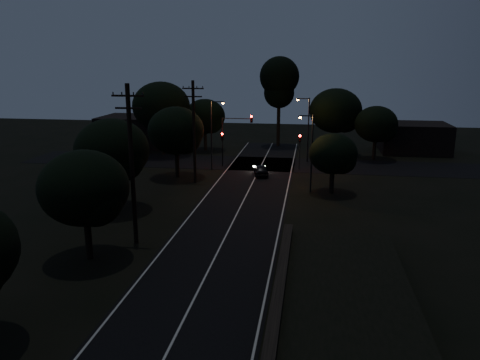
% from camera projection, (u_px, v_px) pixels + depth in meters
% --- Properties ---
extents(road_surface, '(60.00, 70.00, 0.03)m').
position_uv_depth(road_surface, '(251.00, 187.00, 47.42)').
color(road_surface, black).
rests_on(road_surface, ground).
extents(retaining_wall, '(6.93, 26.00, 1.60)m').
position_uv_depth(retaining_wall, '(348.00, 357.00, 19.21)').
color(retaining_wall, black).
rests_on(retaining_wall, ground).
extents(utility_pole_mid, '(2.20, 0.30, 11.00)m').
position_uv_depth(utility_pole_mid, '(132.00, 163.00, 31.45)').
color(utility_pole_mid, black).
rests_on(utility_pole_mid, ground).
extents(utility_pole_far, '(2.20, 0.30, 10.50)m').
position_uv_depth(utility_pole_far, '(194.00, 130.00, 47.78)').
color(utility_pole_far, black).
rests_on(utility_pole_far, ground).
extents(tree_left_b, '(5.59, 5.59, 7.11)m').
position_uv_depth(tree_left_b, '(86.00, 190.00, 29.01)').
color(tree_left_b, black).
rests_on(tree_left_b, ground).
extents(tree_left_c, '(6.19, 6.19, 7.82)m').
position_uv_depth(tree_left_c, '(114.00, 152.00, 38.83)').
color(tree_left_c, black).
rests_on(tree_left_c, ground).
extents(tree_left_d, '(6.06, 6.06, 7.69)m').
position_uv_depth(tree_left_d, '(178.00, 132.00, 50.04)').
color(tree_left_d, black).
rests_on(tree_left_d, ground).
extents(tree_far_nw, '(5.71, 5.71, 7.23)m').
position_uv_depth(tree_far_nw, '(206.00, 117.00, 65.52)').
color(tree_far_nw, black).
rests_on(tree_far_nw, ground).
extents(tree_far_w, '(7.65, 7.65, 9.75)m').
position_uv_depth(tree_far_w, '(163.00, 108.00, 61.97)').
color(tree_far_w, black).
rests_on(tree_far_w, ground).
extents(tree_far_ne, '(7.00, 7.00, 8.86)m').
position_uv_depth(tree_far_ne, '(338.00, 112.00, 62.57)').
color(tree_far_ne, black).
rests_on(tree_far_ne, ground).
extents(tree_far_e, '(5.41, 5.41, 6.86)m').
position_uv_depth(tree_far_e, '(378.00, 125.00, 59.32)').
color(tree_far_e, black).
rests_on(tree_far_e, ground).
extents(tree_right_a, '(4.58, 4.58, 5.82)m').
position_uv_depth(tree_right_a, '(335.00, 155.00, 44.12)').
color(tree_right_a, black).
rests_on(tree_right_a, ground).
extents(tall_pine, '(5.74, 5.74, 13.04)m').
position_uv_depth(tall_pine, '(279.00, 82.00, 67.80)').
color(tall_pine, black).
rests_on(tall_pine, ground).
extents(building_left, '(10.00, 8.00, 4.40)m').
position_uv_depth(building_left, '(136.00, 131.00, 69.81)').
color(building_left, black).
rests_on(building_left, ground).
extents(building_right, '(9.00, 7.00, 4.00)m').
position_uv_depth(building_right, '(414.00, 138.00, 64.92)').
color(building_right, black).
rests_on(building_right, ground).
extents(signal_left, '(0.28, 0.35, 4.10)m').
position_uv_depth(signal_left, '(222.00, 143.00, 55.88)').
color(signal_left, black).
rests_on(signal_left, ground).
extents(signal_right, '(0.28, 0.35, 4.10)m').
position_uv_depth(signal_right, '(300.00, 145.00, 54.53)').
color(signal_right, black).
rests_on(signal_right, ground).
extents(signal_mast, '(3.70, 0.35, 6.25)m').
position_uv_depth(signal_mast, '(236.00, 131.00, 55.27)').
color(signal_mast, black).
rests_on(signal_mast, ground).
extents(streetlight_a, '(1.66, 0.26, 8.00)m').
position_uv_depth(streetlight_a, '(213.00, 130.00, 53.64)').
color(streetlight_a, black).
rests_on(streetlight_a, ground).
extents(streetlight_b, '(1.66, 0.26, 8.00)m').
position_uv_depth(streetlight_b, '(307.00, 125.00, 57.82)').
color(streetlight_b, black).
rests_on(streetlight_b, ground).
extents(streetlight_c, '(1.46, 0.26, 7.50)m').
position_uv_depth(streetlight_c, '(310.00, 148.00, 44.41)').
color(streetlight_c, black).
rests_on(streetlight_c, ground).
extents(car, '(2.17, 3.83, 1.23)m').
position_uv_depth(car, '(261.00, 170.00, 51.92)').
color(car, black).
rests_on(car, ground).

